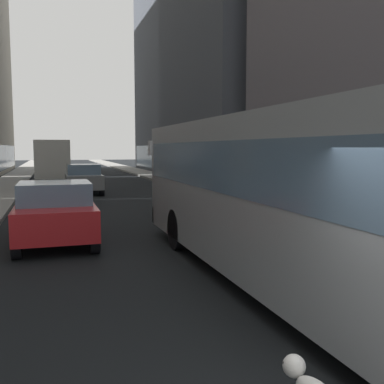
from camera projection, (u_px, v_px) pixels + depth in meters
name	position (u px, v px, depth m)	size (l,w,h in m)	color
ground_plane	(88.00, 178.00, 36.74)	(120.00, 120.00, 0.00)	black
sidewalk_left	(15.00, 179.00, 34.99)	(2.40, 110.00, 0.15)	gray
sidewalk_right	(154.00, 176.00, 38.47)	(2.40, 110.00, 0.15)	gray
building_right_mid	(264.00, 13.00, 31.03)	(11.98, 14.20, 24.16)	#4C515B
transit_bus	(296.00, 189.00, 7.61)	(2.78, 11.53, 3.05)	#999EA3
car_white_van	(52.00, 167.00, 39.55)	(1.75, 4.64, 1.62)	silver
car_grey_wagon	(83.00, 179.00, 24.17)	(1.87, 4.09, 1.62)	slate
car_red_coupe	(55.00, 212.00, 11.49)	(1.94, 4.09, 1.62)	red
box_truck	(52.00, 160.00, 32.02)	(2.30, 7.50, 3.05)	#19519E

